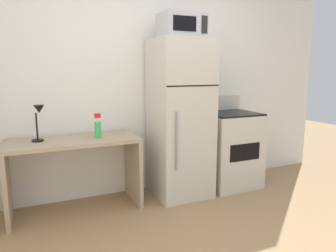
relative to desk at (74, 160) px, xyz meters
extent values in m
cube|color=white|center=(0.97, 0.34, 0.77)|extent=(5.00, 0.10, 2.60)
cube|color=tan|center=(0.00, 0.00, 0.20)|extent=(1.28, 0.54, 0.04)
cube|color=tan|center=(-0.62, 0.00, -0.18)|extent=(0.04, 0.54, 0.71)
cube|color=tan|center=(0.62, 0.00, -0.18)|extent=(0.04, 0.54, 0.71)
cylinder|color=black|center=(-0.32, 0.04, 0.23)|extent=(0.11, 0.11, 0.02)
cylinder|color=black|center=(-0.32, 0.04, 0.36)|extent=(0.02, 0.02, 0.26)
cone|color=black|center=(-0.29, 0.02, 0.53)|extent=(0.10, 0.10, 0.08)
cylinder|color=green|center=(0.25, -0.02, 0.30)|extent=(0.06, 0.06, 0.16)
cylinder|color=white|center=(0.25, -0.02, 0.40)|extent=(0.02, 0.02, 0.04)
cube|color=red|center=(0.25, -0.03, 0.44)|extent=(0.06, 0.03, 0.04)
cube|color=beige|center=(1.18, -0.03, 0.35)|extent=(0.61, 0.60, 1.76)
cube|color=black|center=(1.18, -0.33, 0.74)|extent=(0.60, 0.00, 0.01)
cylinder|color=gray|center=(0.98, -0.35, 0.17)|extent=(0.02, 0.02, 0.62)
cube|color=#B7B7BC|center=(1.18, -0.05, 1.36)|extent=(0.46, 0.34, 0.26)
cube|color=black|center=(1.13, -0.22, 1.36)|extent=(0.26, 0.01, 0.15)
cube|color=black|center=(1.36, -0.22, 1.36)|extent=(0.07, 0.01, 0.18)
cube|color=beige|center=(1.86, -0.03, -0.08)|extent=(0.64, 0.60, 0.90)
cube|color=black|center=(1.86, -0.03, 0.38)|extent=(0.61, 0.58, 0.02)
cube|color=beige|center=(1.86, 0.25, 0.48)|extent=(0.64, 0.04, 0.18)
cube|color=black|center=(1.86, -0.33, -0.04)|extent=(0.41, 0.01, 0.20)
camera|label=1|loc=(-0.38, -3.18, 0.90)|focal=33.68mm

